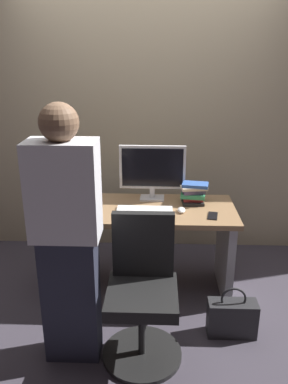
# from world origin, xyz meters

# --- Properties ---
(ground_plane) EXTENTS (9.00, 9.00, 0.00)m
(ground_plane) POSITION_xyz_m (0.00, 0.00, 0.00)
(ground_plane) COLOR #3D3842
(wall_back) EXTENTS (6.40, 0.10, 3.00)m
(wall_back) POSITION_xyz_m (0.00, 0.85, 1.50)
(wall_back) COLOR tan
(wall_back) RESTS_ON ground
(desk) EXTENTS (1.44, 0.65, 0.72)m
(desk) POSITION_xyz_m (0.00, 0.00, 0.50)
(desk) COLOR #93704C
(desk) RESTS_ON ground
(office_chair) EXTENTS (0.52, 0.52, 0.94)m
(office_chair) POSITION_xyz_m (0.02, -0.75, 0.43)
(office_chair) COLOR black
(office_chair) RESTS_ON ground
(person_at_desk) EXTENTS (0.40, 0.24, 1.64)m
(person_at_desk) POSITION_xyz_m (-0.43, -0.79, 0.84)
(person_at_desk) COLOR #262838
(person_at_desk) RESTS_ON ground
(monitor) EXTENTS (0.54, 0.14, 0.46)m
(monitor) POSITION_xyz_m (0.06, 0.20, 0.98)
(monitor) COLOR silver
(monitor) RESTS_ON desk
(keyboard) EXTENTS (0.43, 0.13, 0.02)m
(keyboard) POSITION_xyz_m (0.01, -0.07, 0.73)
(keyboard) COLOR white
(keyboard) RESTS_ON desk
(mouse) EXTENTS (0.06, 0.10, 0.03)m
(mouse) POSITION_xyz_m (0.29, -0.08, 0.74)
(mouse) COLOR white
(mouse) RESTS_ON desk
(cup_near_keyboard) EXTENTS (0.07, 0.07, 0.10)m
(cup_near_keyboard) POSITION_xyz_m (-0.48, -0.16, 0.77)
(cup_near_keyboard) COLOR white
(cup_near_keyboard) RESTS_ON desk
(cup_by_monitor) EXTENTS (0.08, 0.08, 0.10)m
(cup_by_monitor) POSITION_xyz_m (-0.49, 0.18, 0.77)
(cup_by_monitor) COLOR #3372B2
(cup_by_monitor) RESTS_ON desk
(book_stack) EXTENTS (0.23, 0.19, 0.17)m
(book_stack) POSITION_xyz_m (0.39, 0.12, 0.81)
(book_stack) COLOR black
(book_stack) RESTS_ON desk
(cell_phone) EXTENTS (0.09, 0.15, 0.01)m
(cell_phone) POSITION_xyz_m (0.52, -0.15, 0.73)
(cell_phone) COLOR black
(cell_phone) RESTS_ON desk
(handbag) EXTENTS (0.34, 0.14, 0.38)m
(handbag) POSITION_xyz_m (0.64, -0.57, 0.14)
(handbag) COLOR #262628
(handbag) RESTS_ON ground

